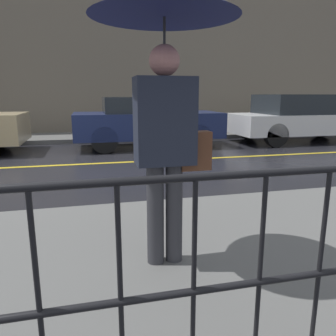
# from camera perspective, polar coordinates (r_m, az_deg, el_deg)

# --- Properties ---
(ground_plane) EXTENTS (80.00, 80.00, 0.00)m
(ground_plane) POSITION_cam_1_polar(r_m,az_deg,el_deg) (7.36, -19.07, 0.41)
(ground_plane) COLOR black
(sidewalk_far) EXTENTS (28.00, 2.10, 0.14)m
(sidewalk_far) POSITION_cam_1_polar(r_m,az_deg,el_deg) (11.54, -17.24, 5.07)
(sidewalk_far) COLOR #60605E
(sidewalk_far) RESTS_ON ground_plane
(lane_marking) EXTENTS (25.20, 0.12, 0.01)m
(lane_marking) POSITION_cam_1_polar(r_m,az_deg,el_deg) (7.36, -19.07, 0.44)
(lane_marking) COLOR gold
(lane_marking) RESTS_ON ground_plane
(building_storefront) EXTENTS (28.00, 0.30, 5.53)m
(building_storefront) POSITION_cam_1_polar(r_m,az_deg,el_deg) (12.73, -17.74, 17.87)
(building_storefront) COLOR #706656
(building_storefront) RESTS_ON ground_plane
(pedestrian) EXTENTS (1.07, 1.07, 2.10)m
(pedestrian) POSITION_cam_1_polar(r_m,az_deg,el_deg) (2.49, -0.51, 20.54)
(pedestrian) COLOR #333338
(pedestrian) RESTS_ON sidewalk_near
(car_navy) EXTENTS (4.08, 1.73, 1.41)m
(car_navy) POSITION_cam_1_polar(r_m,az_deg,el_deg) (9.37, -3.72, 8.13)
(car_navy) COLOR #19234C
(car_navy) RESTS_ON ground_plane
(car_white) EXTENTS (4.56, 1.91, 1.48)m
(car_white) POSITION_cam_1_polar(r_m,az_deg,el_deg) (11.33, 22.10, 8.11)
(car_white) COLOR silver
(car_white) RESTS_ON ground_plane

